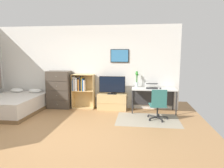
# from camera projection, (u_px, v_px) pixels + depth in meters

# --- Properties ---
(ground_plane) EXTENTS (7.20, 7.20, 0.00)m
(ground_plane) POSITION_uv_depth(u_px,v_px,m) (58.00, 134.00, 4.59)
(ground_plane) COLOR #A87A4C
(wall_back_with_posters) EXTENTS (6.12, 0.09, 2.70)m
(wall_back_with_posters) POSITION_uv_depth(u_px,v_px,m) (85.00, 67.00, 6.78)
(wall_back_with_posters) COLOR silver
(wall_back_with_posters) RESTS_ON ground_plane
(area_rug) EXTENTS (1.70, 1.20, 0.01)m
(area_rug) POSITION_uv_depth(u_px,v_px,m) (148.00, 120.00, 5.57)
(area_rug) COLOR #9E937F
(area_rug) RESTS_ON ground_plane
(bed) EXTENTS (1.50, 1.95, 0.64)m
(bed) POSITION_uv_depth(u_px,v_px,m) (14.00, 105.00, 6.18)
(bed) COLOR brown
(bed) RESTS_ON ground_plane
(dresser) EXTENTS (0.78, 0.46, 1.23)m
(dresser) POSITION_uv_depth(u_px,v_px,m) (59.00, 90.00, 6.72)
(dresser) COLOR #4C4238
(dresser) RESTS_ON ground_plane
(bookshelf) EXTENTS (0.74, 0.30, 1.13)m
(bookshelf) POSITION_uv_depth(u_px,v_px,m) (81.00, 88.00, 6.68)
(bookshelf) COLOR tan
(bookshelf) RESTS_ON ground_plane
(tv_stand) EXTENTS (0.93, 0.41, 0.51)m
(tv_stand) POSITION_uv_depth(u_px,v_px,m) (112.00, 102.00, 6.56)
(tv_stand) COLOR tan
(tv_stand) RESTS_ON ground_plane
(television) EXTENTS (0.83, 0.16, 0.57)m
(television) POSITION_uv_depth(u_px,v_px,m) (112.00, 85.00, 6.46)
(television) COLOR black
(television) RESTS_ON tv_stand
(desk) EXTENTS (1.34, 0.61, 0.74)m
(desk) POSITION_uv_depth(u_px,v_px,m) (154.00, 92.00, 6.32)
(desk) COLOR silver
(desk) RESTS_ON ground_plane
(office_chair) EXTENTS (0.57, 0.58, 0.86)m
(office_chair) POSITION_uv_depth(u_px,v_px,m) (158.00, 104.00, 5.46)
(office_chair) COLOR #232326
(office_chair) RESTS_ON ground_plane
(laptop) EXTENTS (0.36, 0.38, 0.16)m
(laptop) POSITION_uv_depth(u_px,v_px,m) (152.00, 86.00, 6.28)
(laptop) COLOR #333338
(laptop) RESTS_ON desk
(computer_mouse) EXTENTS (0.06, 0.10, 0.03)m
(computer_mouse) POSITION_uv_depth(u_px,v_px,m) (160.00, 88.00, 6.12)
(computer_mouse) COLOR #262628
(computer_mouse) RESTS_ON desk
(bamboo_vase) EXTENTS (0.10, 0.11, 0.51)m
(bamboo_vase) POSITION_uv_depth(u_px,v_px,m) (137.00, 79.00, 6.43)
(bamboo_vase) COLOR silver
(bamboo_vase) RESTS_ON desk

